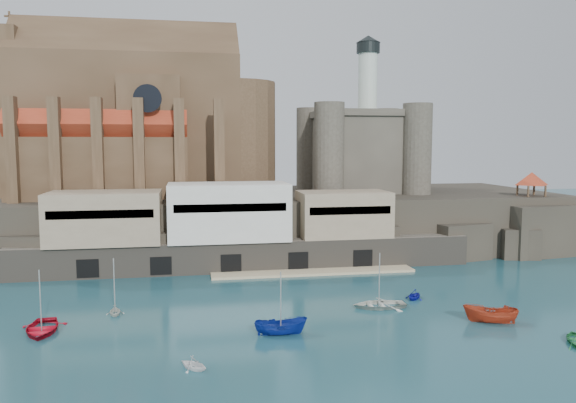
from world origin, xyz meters
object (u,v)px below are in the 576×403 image
(boat_0, at_px, (42,332))
(boat_1, at_px, (194,369))
(church, at_px, (140,126))
(pavilion, at_px, (532,180))
(boat_2, at_px, (281,334))
(castle_keep, at_px, (360,147))

(boat_0, xyz_separation_m, boat_1, (15.08, -12.20, 0.00))
(church, xyz_separation_m, boat_0, (-6.66, -44.38, -22.13))
(pavilion, bearing_deg, boat_2, -145.66)
(castle_keep, relative_size, boat_2, 5.52)
(church, xyz_separation_m, boat_1, (8.42, -56.58, -22.13))
(castle_keep, relative_size, boat_0, 4.47)
(church, xyz_separation_m, boat_2, (17.07, -49.37, -22.13))
(boat_1, xyz_separation_m, boat_2, (8.65, 7.20, 0.00))
(pavilion, relative_size, boat_0, 0.98)
(church, height_order, boat_1, church)
(castle_keep, height_order, boat_2, castle_keep)
(castle_keep, xyz_separation_m, boat_1, (-31.79, -55.80, -18.31))
(castle_keep, bearing_deg, boat_2, -115.46)
(boat_0, bearing_deg, castle_keep, 38.03)
(church, distance_m, boat_0, 50.04)
(pavilion, bearing_deg, church, 166.52)
(castle_keep, height_order, boat_1, castle_keep)
(church, height_order, pavilion, church)
(pavilion, bearing_deg, castle_keep, 149.82)
(boat_2, bearing_deg, boat_0, 81.47)
(boat_1, relative_size, boat_2, 0.53)
(castle_keep, height_order, boat_0, castle_keep)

